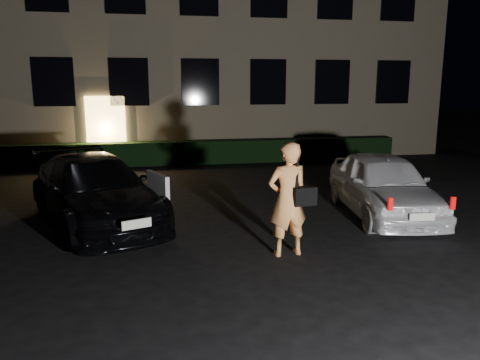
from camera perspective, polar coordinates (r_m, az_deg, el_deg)
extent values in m
plane|color=black|center=(7.68, 4.34, -10.91)|extent=(80.00, 80.00, 0.00)
cube|color=#726751|center=(22.13, -6.16, 19.55)|extent=(20.00, 8.00, 12.00)
cube|color=#FFCB6F|center=(17.93, -15.99, 5.80)|extent=(1.40, 0.10, 2.50)
cube|color=black|center=(18.09, -21.77, 11.04)|extent=(1.40, 0.10, 1.70)
cube|color=black|center=(17.79, -13.37, 11.55)|extent=(1.40, 0.10, 1.70)
cube|color=black|center=(17.88, -4.84, 11.81)|extent=(1.40, 0.10, 1.70)
cube|color=black|center=(18.34, 3.44, 11.83)|extent=(1.40, 0.10, 1.70)
cube|color=black|center=(19.14, 11.17, 11.63)|extent=(1.40, 0.10, 1.70)
cube|color=black|center=(20.25, 18.15, 11.27)|extent=(1.40, 0.10, 1.70)
cube|color=black|center=(17.62, -4.55, 3.42)|extent=(15.00, 0.70, 0.85)
imported|color=black|center=(10.46, -17.29, -1.20)|extent=(3.64, 5.29, 1.42)
cube|color=white|center=(9.92, -9.99, -0.53)|extent=(0.46, 0.98, 0.47)
cube|color=silver|center=(8.13, -12.51, -5.24)|extent=(0.50, 0.23, 0.16)
imported|color=white|center=(11.06, 17.04, -0.50)|extent=(2.21, 4.35, 1.42)
cube|color=red|center=(9.03, 17.86, -2.81)|extent=(0.09, 0.07, 0.24)
cube|color=red|center=(9.52, 24.53, -2.58)|extent=(0.09, 0.07, 0.24)
cube|color=silver|center=(9.27, 21.31, -4.20)|extent=(0.48, 0.10, 0.14)
imported|color=#FFA558|center=(8.07, 5.82, -2.38)|extent=(0.78, 0.57, 1.99)
cube|color=black|center=(8.03, 7.84, -1.95)|extent=(0.43, 0.23, 0.32)
cube|color=black|center=(7.92, 6.91, 1.21)|extent=(0.05, 0.07, 0.62)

